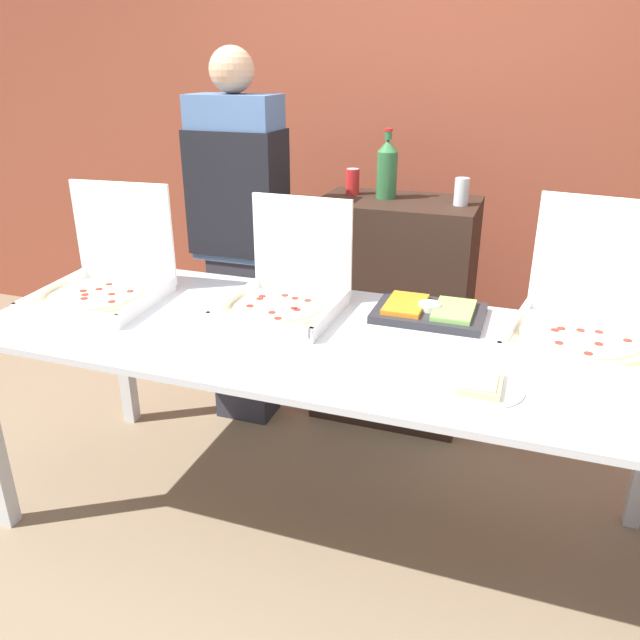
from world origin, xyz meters
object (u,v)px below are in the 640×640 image
Objects in this scene: paper_plate_front_left at (481,385)px; soda_can_silver at (462,192)px; soda_can_colored at (353,182)px; veggie_tray at (429,311)px; pizza_box_near_right at (588,319)px; pizza_box_far_left at (287,292)px; pizza_box_far_right at (105,280)px; soda_bottle at (387,168)px; person_server_vest at (240,225)px.

soda_can_silver reaches higher than paper_plate_front_left.
soda_can_colored is (-0.54, 0.08, 0.00)m from soda_can_silver.
paper_plate_front_left is 1.26m from soda_can_silver.
veggie_tray is at bearing -54.99° from soda_can_colored.
pizza_box_near_right is at bearing -3.95° from veggie_tray.
soda_can_colored is at bearing 152.66° from pizza_box_near_right.
pizza_box_far_right is at bearing -169.56° from pizza_box_far_left.
soda_can_silver is (0.53, 0.81, 0.27)m from pizza_box_far_left.
pizza_box_near_right is 1.37m from soda_can_colored.
soda_bottle reaches higher than paper_plate_front_left.
paper_plate_front_left is at bearing -63.90° from soda_bottle.
soda_can_silver is 0.07× the size of person_server_vest.
soda_can_colored is at bearing -141.42° from person_server_vest.
pizza_box_far_left is 0.74m from pizza_box_far_right.
soda_bottle is (0.17, 0.85, 0.35)m from pizza_box_far_left.
paper_plate_front_left is (1.50, -0.26, -0.07)m from pizza_box_far_right.
soda_bottle is 0.18× the size of person_server_vest.
paper_plate_front_left is (-0.30, -0.46, -0.07)m from pizza_box_near_right.
veggie_tray reaches higher than paper_plate_front_left.
person_server_vest reaches higher than paper_plate_front_left.
pizza_box_far_left is 1.35× the size of soda_bottle.
paper_plate_front_left is at bearing -113.72° from pizza_box_near_right.
person_server_vest is (-1.23, 0.91, 0.16)m from paper_plate_front_left.
veggie_tray is at bearing -174.63° from pizza_box_near_right.
pizza_box_near_right is at bearing 5.25° from pizza_box_far_left.
soda_can_silver is 0.54m from soda_can_colored.
soda_bottle is 0.74m from person_server_vest.
pizza_box_near_right reaches higher than paper_plate_front_left.
person_server_vest is at bearing 172.95° from pizza_box_near_right.
veggie_tray is (-0.24, 0.50, 0.01)m from paper_plate_front_left.
pizza_box_near_right reaches higher than soda_can_colored.
pizza_box_near_right reaches higher than pizza_box_far_left.
person_server_vest is at bearing -152.77° from soda_bottle.
pizza_box_far_right is 1.59m from soda_can_silver.
pizza_box_far_left is at bearing -166.31° from pizza_box_near_right.
pizza_box_far_left is at bearing 153.85° from paper_plate_front_left.
pizza_box_far_left is 0.54m from veggie_tray.
pizza_box_far_left is 3.50× the size of soda_can_silver.
veggie_tray is 1.26× the size of soda_bottle.
pizza_box_far_right is 1.27m from soda_can_colored.
person_server_vest reaches higher than soda_can_colored.
veggie_tray is (-0.54, 0.04, -0.06)m from pizza_box_near_right.
pizza_box_near_right reaches higher than soda_can_silver.
veggie_tray is at bearing 6.38° from pizza_box_far_right.
pizza_box_far_left reaches higher than soda_can_colored.
pizza_box_near_right is 1.37× the size of veggie_tray.
soda_can_silver is 1.00× the size of soda_can_colored.
paper_plate_front_left is 0.63× the size of veggie_tray.
pizza_box_far_right reaches higher than soda_can_silver.
soda_bottle is at bearing 79.65° from pizza_box_far_left.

